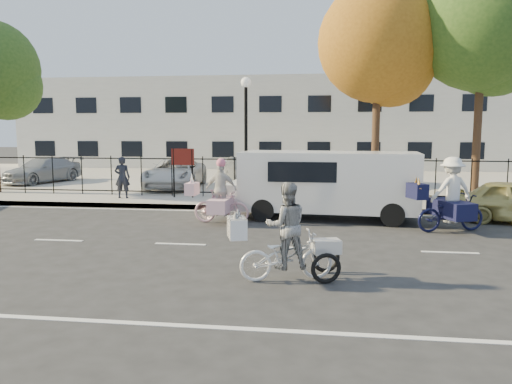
% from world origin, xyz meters
% --- Properties ---
extents(ground, '(120.00, 120.00, 0.00)m').
position_xyz_m(ground, '(0.00, 0.00, 0.00)').
color(ground, '#333334').
extents(road_markings, '(60.00, 9.52, 0.01)m').
position_xyz_m(road_markings, '(0.00, 0.00, 0.01)').
color(road_markings, silver).
rests_on(road_markings, ground).
extents(curb, '(60.00, 0.10, 0.15)m').
position_xyz_m(curb, '(0.00, 5.05, 0.07)').
color(curb, '#A8A399').
rests_on(curb, ground).
extents(sidewalk, '(60.00, 2.20, 0.15)m').
position_xyz_m(sidewalk, '(0.00, 6.10, 0.07)').
color(sidewalk, '#A8A399').
rests_on(sidewalk, ground).
extents(parking_lot, '(60.00, 15.60, 0.15)m').
position_xyz_m(parking_lot, '(0.00, 15.00, 0.07)').
color(parking_lot, '#A8A399').
rests_on(parking_lot, ground).
extents(iron_fence, '(58.00, 0.06, 1.50)m').
position_xyz_m(iron_fence, '(0.00, 7.20, 0.90)').
color(iron_fence, black).
rests_on(iron_fence, sidewalk).
extents(building, '(34.00, 10.00, 6.00)m').
position_xyz_m(building, '(0.00, 25.00, 3.00)').
color(building, silver).
rests_on(building, ground).
extents(lamppost, '(0.36, 0.36, 4.33)m').
position_xyz_m(lamppost, '(0.50, 6.80, 3.11)').
color(lamppost, black).
rests_on(lamppost, sidewalk).
extents(street_sign, '(0.85, 0.06, 1.80)m').
position_xyz_m(street_sign, '(-1.85, 6.80, 1.42)').
color(street_sign, black).
rests_on(street_sign, sidewalk).
extents(zebra_trike, '(2.02, 1.21, 1.74)m').
position_xyz_m(zebra_trike, '(2.64, -2.43, 0.67)').
color(zebra_trike, white).
rests_on(zebra_trike, ground).
extents(unicorn_bike, '(1.83, 1.28, 1.84)m').
position_xyz_m(unicorn_bike, '(0.38, 2.73, 0.68)').
color(unicorn_bike, '#CF9DA8').
rests_on(unicorn_bike, ground).
extents(bull_bike, '(2.16, 1.53, 1.95)m').
position_xyz_m(bull_bike, '(6.54, 2.37, 0.78)').
color(bull_bike, '#0F1235').
rests_on(bull_bike, ground).
extents(white_van, '(5.73, 2.29, 1.99)m').
position_xyz_m(white_van, '(3.32, 3.80, 1.10)').
color(white_van, white).
rests_on(white_van, ground).
extents(pedestrian, '(0.61, 0.45, 1.52)m').
position_xyz_m(pedestrian, '(-3.99, 6.30, 0.91)').
color(pedestrian, black).
rests_on(pedestrian, sidewalk).
extents(lot_car_a, '(2.71, 4.32, 1.17)m').
position_xyz_m(lot_car_a, '(-9.91, 11.01, 0.73)').
color(lot_car_a, '#989C9F').
rests_on(lot_car_a, parking_lot).
extents(lot_car_b, '(2.40, 4.69, 1.27)m').
position_xyz_m(lot_car_b, '(-3.03, 9.72, 0.78)').
color(lot_car_b, silver).
rests_on(lot_car_b, parking_lot).
extents(lot_car_c, '(2.68, 4.21, 1.31)m').
position_xyz_m(lot_car_c, '(0.06, 10.14, 0.80)').
color(lot_car_c, '#474A4E').
rests_on(lot_car_c, parking_lot).
extents(lot_car_d, '(2.87, 4.47, 1.42)m').
position_xyz_m(lot_car_d, '(5.78, 11.49, 0.86)').
color(lot_car_d, '#989A9F').
rests_on(lot_car_d, parking_lot).
extents(tree_mid, '(4.31, 4.31, 7.89)m').
position_xyz_m(tree_mid, '(5.29, 7.82, 5.53)').
color(tree_mid, '#442D1D').
rests_on(tree_mid, ground).
extents(tree_east, '(4.72, 4.72, 8.66)m').
position_xyz_m(tree_east, '(8.75, 7.57, 6.07)').
color(tree_east, '#442D1D').
rests_on(tree_east, ground).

